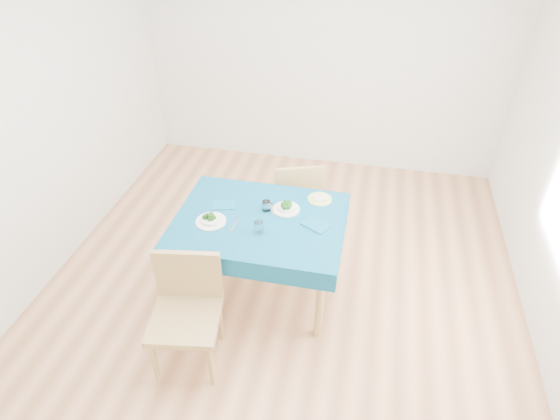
% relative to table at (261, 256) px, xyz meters
% --- Properties ---
extents(room_shell, '(4.02, 4.52, 2.73)m').
position_rel_table_xyz_m(room_shell, '(0.15, 0.02, 0.97)').
color(room_shell, '#AA7047').
rests_on(room_shell, ground).
extents(table, '(1.29, 0.98, 0.76)m').
position_rel_table_xyz_m(table, '(0.00, 0.00, 0.00)').
color(table, navy).
rests_on(table, ground).
extents(chair_near, '(0.54, 0.58, 1.17)m').
position_rel_table_xyz_m(chair_near, '(-0.34, -0.79, 0.21)').
color(chair_near, '#A4844D').
rests_on(chair_near, ground).
extents(chair_far, '(0.57, 0.59, 1.09)m').
position_rel_table_xyz_m(chair_far, '(0.13, 0.84, 0.17)').
color(chair_far, '#A4844D').
rests_on(chair_far, ground).
extents(bowl_near, '(0.23, 0.23, 0.07)m').
position_rel_table_xyz_m(bowl_near, '(-0.35, -0.12, 0.41)').
color(bowl_near, white).
rests_on(bowl_near, table).
extents(bowl_far, '(0.21, 0.21, 0.06)m').
position_rel_table_xyz_m(bowl_far, '(0.18, 0.16, 0.41)').
color(bowl_far, white).
rests_on(bowl_far, table).
extents(fork_near, '(0.04, 0.19, 0.00)m').
position_rel_table_xyz_m(fork_near, '(-0.36, -0.09, 0.38)').
color(fork_near, silver).
rests_on(fork_near, table).
extents(knife_near, '(0.03, 0.19, 0.00)m').
position_rel_table_xyz_m(knife_near, '(-0.17, -0.11, 0.38)').
color(knife_near, silver).
rests_on(knife_near, table).
extents(fork_far, '(0.09, 0.16, 0.00)m').
position_rel_table_xyz_m(fork_far, '(0.07, 0.14, 0.38)').
color(fork_far, silver).
rests_on(fork_far, table).
extents(knife_far, '(0.08, 0.22, 0.00)m').
position_rel_table_xyz_m(knife_far, '(0.42, 0.01, 0.38)').
color(knife_far, silver).
rests_on(knife_far, table).
extents(napkin_near, '(0.21, 0.17, 0.01)m').
position_rel_table_xyz_m(napkin_near, '(-0.32, 0.11, 0.38)').
color(napkin_near, '#0E557A').
rests_on(napkin_near, table).
extents(napkin_far, '(0.24, 0.21, 0.01)m').
position_rel_table_xyz_m(napkin_far, '(0.43, 0.01, 0.38)').
color(napkin_far, '#0E557A').
rests_on(napkin_far, table).
extents(tumbler_center, '(0.06, 0.06, 0.08)m').
position_rel_table_xyz_m(tumbler_center, '(0.02, 0.12, 0.42)').
color(tumbler_center, white).
rests_on(tumbler_center, table).
extents(tumbler_side, '(0.07, 0.07, 0.09)m').
position_rel_table_xyz_m(tumbler_side, '(0.03, -0.16, 0.42)').
color(tumbler_side, white).
rests_on(tumbler_side, table).
extents(side_plate, '(0.20, 0.20, 0.01)m').
position_rel_table_xyz_m(side_plate, '(0.41, 0.35, 0.38)').
color(side_plate, '#C0D769').
rests_on(side_plate, table).
extents(bread_slice, '(0.13, 0.13, 0.02)m').
position_rel_table_xyz_m(bread_slice, '(0.41, 0.35, 0.40)').
color(bread_slice, beige).
rests_on(bread_slice, side_plate).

